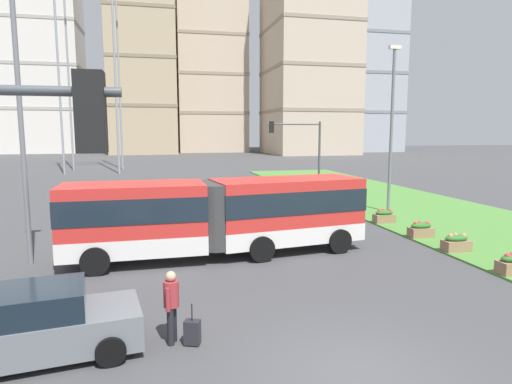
% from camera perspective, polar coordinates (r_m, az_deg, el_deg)
% --- Properties ---
extents(ground_plane, '(260.00, 260.00, 0.00)m').
position_cam_1_polar(ground_plane, '(9.90, 12.87, -22.13)').
color(ground_plane, '#424244').
extents(grass_median, '(10.00, 70.00, 0.08)m').
position_cam_1_polar(grass_median, '(24.51, 29.13, -4.63)').
color(grass_median, '#4C8438').
rests_on(grass_median, ground_plane).
extents(articulated_bus, '(11.94, 3.57, 3.00)m').
position_cam_1_polar(articulated_bus, '(17.45, -4.75, -2.95)').
color(articulated_bus, red).
rests_on(articulated_bus, ground).
extents(car_navy_sedan, '(4.57, 2.41, 1.58)m').
position_cam_1_polar(car_navy_sedan, '(27.34, -17.37, -1.27)').
color(car_navy_sedan, '#19234C').
rests_on(car_navy_sedan, ground).
extents(car_grey_wagon, '(4.60, 2.50, 1.58)m').
position_cam_1_polar(car_grey_wagon, '(11.05, -26.90, -15.16)').
color(car_grey_wagon, slate).
rests_on(car_grey_wagon, ground).
extents(pedestrian_crossing, '(0.36, 0.55, 1.74)m').
position_cam_1_polar(pedestrian_crossing, '(10.67, -10.88, -13.80)').
color(pedestrian_crossing, black).
rests_on(pedestrian_crossing, ground).
extents(rolling_suitcase, '(0.42, 0.36, 0.97)m').
position_cam_1_polar(rolling_suitcase, '(10.78, -8.24, -17.49)').
color(rolling_suitcase, '#232328').
rests_on(rolling_suitcase, ground).
extents(flower_planter_2, '(1.10, 0.56, 0.74)m').
position_cam_1_polar(flower_planter_2, '(19.80, 24.48, -5.98)').
color(flower_planter_2, '#937051').
rests_on(flower_planter_2, grass_median).
extents(flower_planter_3, '(1.10, 0.56, 0.74)m').
position_cam_1_polar(flower_planter_3, '(21.75, 20.55, -4.58)').
color(flower_planter_3, '#937051').
rests_on(flower_planter_3, grass_median).
extents(flower_planter_4, '(1.10, 0.56, 0.74)m').
position_cam_1_polar(flower_planter_4, '(24.55, 16.24, -3.01)').
color(flower_planter_4, '#937051').
rests_on(flower_planter_4, grass_median).
extents(traffic_light_far_right, '(3.92, 0.28, 5.61)m').
position_cam_1_polar(traffic_light_far_right, '(31.38, 5.95, 5.94)').
color(traffic_light_far_right, '#474C51').
rests_on(traffic_light_far_right, ground).
extents(streetlight_left, '(0.70, 0.28, 10.07)m').
position_cam_1_polar(streetlight_left, '(18.07, -28.18, 8.74)').
color(streetlight_left, slate).
rests_on(streetlight_left, ground).
extents(streetlight_median, '(0.70, 0.28, 9.85)m').
position_cam_1_polar(streetlight_median, '(27.62, 17.14, 8.45)').
color(streetlight_median, slate).
rests_on(streetlight_median, ground).
extents(apartment_tower_west, '(20.40, 15.34, 38.22)m').
position_cam_1_polar(apartment_tower_west, '(116.59, -26.66, 14.03)').
color(apartment_tower_west, silver).
rests_on(apartment_tower_west, ground).
extents(apartment_tower_westcentre, '(14.53, 15.45, 49.92)m').
position_cam_1_polar(apartment_tower_westcentre, '(105.34, -14.67, 18.57)').
color(apartment_tower_westcentre, tan).
rests_on(apartment_tower_westcentre, ground).
extents(apartment_tower_centre, '(16.33, 15.51, 35.47)m').
position_cam_1_polar(apartment_tower_centre, '(111.59, -5.92, 14.41)').
color(apartment_tower_centre, '#C6B299').
rests_on(apartment_tower_centre, ground).
extents(apartment_tower_eastcentre, '(17.55, 20.10, 53.45)m').
position_cam_1_polar(apartment_tower_eastcentre, '(102.32, 6.90, 20.11)').
color(apartment_tower_eastcentre, '#C6B299').
rests_on(apartment_tower_eastcentre, ground).
extents(apartment_tower_east, '(16.77, 14.25, 45.72)m').
position_cam_1_polar(apartment_tower_east, '(116.06, 13.68, 16.53)').
color(apartment_tower_east, '#9EA3AD').
rests_on(apartment_tower_east, ground).
extents(transmission_pylon, '(9.00, 6.24, 35.23)m').
position_cam_1_polar(transmission_pylon, '(58.83, -20.95, 21.26)').
color(transmission_pylon, gray).
rests_on(transmission_pylon, ground).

